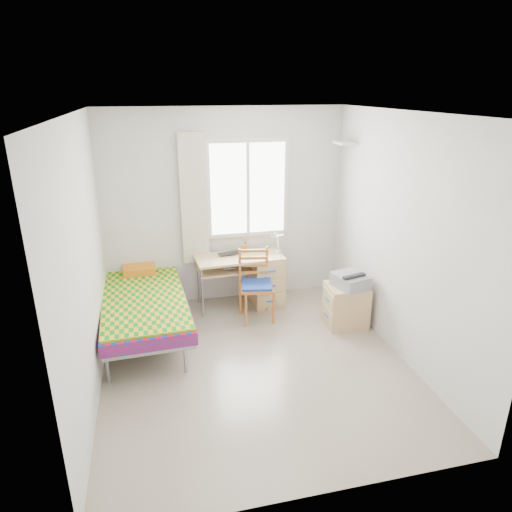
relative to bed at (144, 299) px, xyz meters
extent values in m
plane|color=#BCAD93|center=(1.14, -1.02, -0.43)|extent=(3.50, 3.50, 0.00)
plane|color=white|center=(1.14, -1.02, 2.17)|extent=(3.50, 3.50, 0.00)
plane|color=silver|center=(1.14, 0.73, 0.87)|extent=(3.20, 0.00, 3.20)
plane|color=silver|center=(-0.46, -1.02, 0.87)|extent=(0.00, 3.50, 3.50)
plane|color=silver|center=(2.74, -1.02, 0.87)|extent=(0.00, 3.50, 3.50)
cube|color=white|center=(1.44, 0.71, 1.12)|extent=(1.10, 0.04, 1.30)
cube|color=white|center=(1.44, 0.70, 1.12)|extent=(1.00, 0.02, 1.20)
cube|color=white|center=(1.44, 0.70, 1.12)|extent=(0.04, 0.02, 1.20)
cube|color=beige|center=(0.72, 0.66, 1.02)|extent=(0.35, 0.05, 1.70)
cube|color=white|center=(2.63, 0.38, 1.72)|extent=(0.20, 0.32, 0.03)
cube|color=#92949A|center=(0.00, -0.07, -0.09)|extent=(1.01, 2.07, 0.06)
cube|color=red|center=(0.00, -0.07, 0.00)|extent=(1.05, 2.10, 0.14)
cube|color=gold|center=(0.00, -0.09, 0.08)|extent=(1.02, 1.98, 0.03)
cube|color=tan|center=(0.00, 0.91, 0.18)|extent=(0.98, 0.09, 0.56)
cube|color=orange|center=(-0.05, 0.64, 0.14)|extent=(0.42, 0.36, 0.10)
cylinder|color=#92949A|center=(-0.39, -0.99, -0.27)|extent=(0.04, 0.04, 0.33)
cylinder|color=#92949A|center=(0.39, 0.84, -0.27)|extent=(0.04, 0.04, 0.33)
cube|color=tan|center=(1.25, 0.42, 0.27)|extent=(1.17, 0.58, 0.03)
cube|color=tan|center=(1.62, 0.42, -0.09)|extent=(0.42, 0.52, 0.69)
cube|color=tan|center=(1.04, 0.42, 0.12)|extent=(0.72, 0.52, 0.02)
cylinder|color=#92949A|center=(0.72, 0.21, -0.09)|extent=(0.03, 0.03, 0.69)
cylinder|color=#92949A|center=(0.72, 0.63, -0.09)|extent=(0.03, 0.03, 0.69)
cube|color=#AB6521|center=(1.39, 0.00, 0.01)|extent=(0.46, 0.46, 0.04)
cube|color=navy|center=(1.39, 0.00, 0.04)|extent=(0.44, 0.44, 0.04)
cube|color=#AB6521|center=(1.39, 0.18, 0.29)|extent=(0.35, 0.10, 0.39)
cylinder|color=#AB6521|center=(1.21, -0.18, -0.21)|extent=(0.03, 0.03, 0.44)
cylinder|color=#AB6521|center=(1.57, 0.18, 0.02)|extent=(0.04, 0.04, 0.91)
cube|color=tan|center=(2.43, -0.41, -0.17)|extent=(0.51, 0.47, 0.53)
cube|color=tan|center=(2.19, -0.41, -0.05)|extent=(0.04, 0.39, 0.19)
cube|color=tan|center=(2.19, -0.41, -0.27)|extent=(0.04, 0.39, 0.19)
cube|color=gray|center=(2.45, -0.45, 0.18)|extent=(0.43, 0.47, 0.16)
cube|color=black|center=(2.45, -0.45, 0.26)|extent=(0.34, 0.38, 0.02)
imported|color=black|center=(1.15, 0.48, 0.30)|extent=(0.34, 0.26, 0.02)
cylinder|color=orange|center=(1.36, 0.57, 0.33)|extent=(0.10, 0.10, 0.10)
cylinder|color=white|center=(1.79, 0.44, 0.30)|extent=(0.09, 0.09, 0.03)
cylinder|color=white|center=(1.79, 0.44, 0.43)|extent=(0.02, 0.11, 0.24)
cylinder|color=white|center=(1.77, 0.36, 0.55)|extent=(0.12, 0.21, 0.10)
cone|color=white|center=(1.69, 0.26, 0.58)|extent=(0.13, 0.14, 0.11)
imported|color=gray|center=(1.03, 0.43, 0.16)|extent=(0.18, 0.23, 0.02)
camera|label=1|loc=(0.17, -5.13, 2.38)|focal=32.00mm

